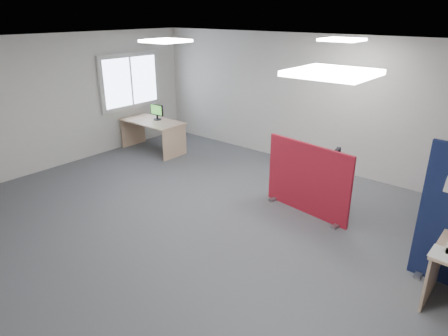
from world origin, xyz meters
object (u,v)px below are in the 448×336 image
Objects in this scene: monitor_second at (157,111)px; office_chair at (325,175)px; red_divider at (307,180)px; second_desk at (154,128)px.

monitor_second is 4.42m from office_chair.
red_divider is 4.32m from second_desk.
red_divider is 1.54× the size of office_chair.
second_desk is at bearing -178.53° from red_divider.
second_desk is (-4.29, 0.50, -0.03)m from red_divider.
office_chair is (4.40, -0.23, -0.35)m from monitor_second.
second_desk is at bearing -102.13° from monitor_second.
red_divider reaches higher than office_chair.
office_chair is at bearing -2.83° from monitor_second.
monitor_second is (0.02, 0.11, 0.38)m from second_desk.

